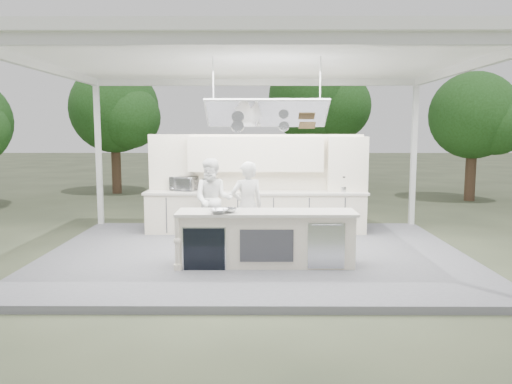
{
  "coord_description": "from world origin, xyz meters",
  "views": [
    {
      "loc": [
        0.06,
        -9.44,
        2.47
      ],
      "look_at": [
        0.01,
        0.4,
        1.24
      ],
      "focal_mm": 35.0,
      "sensor_mm": 36.0,
      "label": 1
    }
  ],
  "objects_px": {
    "demo_island": "(265,238)",
    "sous_chef": "(213,200)",
    "head_chef": "(247,206)",
    "back_counter": "(256,212)"
  },
  "relations": [
    {
      "from": "demo_island",
      "to": "head_chef",
      "type": "height_order",
      "value": "head_chef"
    },
    {
      "from": "demo_island",
      "to": "back_counter",
      "type": "height_order",
      "value": "same"
    },
    {
      "from": "demo_island",
      "to": "sous_chef",
      "type": "xyz_separation_m",
      "value": [
        -1.08,
        1.95,
        0.4
      ]
    },
    {
      "from": "demo_island",
      "to": "head_chef",
      "type": "bearing_deg",
      "value": 107.79
    },
    {
      "from": "demo_island",
      "to": "head_chef",
      "type": "relative_size",
      "value": 1.77
    },
    {
      "from": "demo_island",
      "to": "sous_chef",
      "type": "relative_size",
      "value": 1.77
    },
    {
      "from": "head_chef",
      "to": "sous_chef",
      "type": "bearing_deg",
      "value": -68.22
    },
    {
      "from": "back_counter",
      "to": "sous_chef",
      "type": "bearing_deg",
      "value": -136.22
    },
    {
      "from": "back_counter",
      "to": "head_chef",
      "type": "distance_m",
      "value": 1.82
    },
    {
      "from": "demo_island",
      "to": "head_chef",
      "type": "distance_m",
      "value": 1.17
    }
  ]
}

